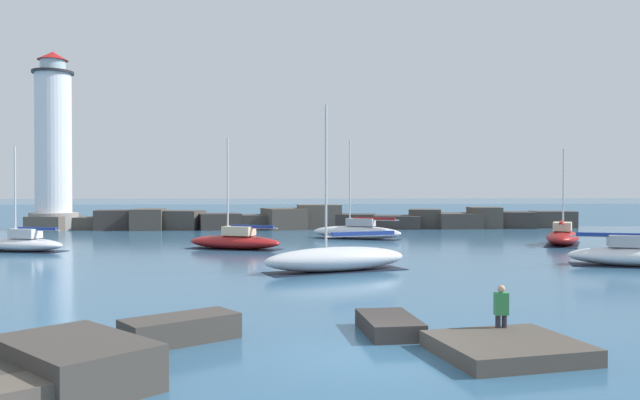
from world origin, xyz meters
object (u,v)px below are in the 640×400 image
at_px(sailboat_moored_3, 337,259).
at_px(person_on_rocks, 501,311).
at_px(sailboat_moored_0, 22,243).
at_px(sailboat_moored_2, 357,231).
at_px(sailboat_moored_1, 563,236).
at_px(sailboat_moored_5, 235,241).
at_px(sailboat_moored_4, 635,255).
at_px(lighthouse, 53,150).

xyz_separation_m(sailboat_moored_3, person_on_rocks, (2.93, -15.28, 0.23)).
relative_size(sailboat_moored_0, sailboat_moored_2, 0.85).
xyz_separation_m(sailboat_moored_1, sailboat_moored_5, (-24.78, -1.72, -0.05)).
distance_m(sailboat_moored_4, person_on_rocks, 21.15).
bearing_deg(sailboat_moored_2, sailboat_moored_0, -159.59).
xyz_separation_m(sailboat_moored_5, person_on_rocks, (8.86, -27.82, 0.29)).
bearing_deg(sailboat_moored_5, lighthouse, 131.30).
height_order(sailboat_moored_1, sailboat_moored_3, sailboat_moored_3).
bearing_deg(lighthouse, person_on_rocks, -60.20).
relative_size(lighthouse, sailboat_moored_3, 2.20).
bearing_deg(sailboat_moored_3, sailboat_moored_2, 79.49).
distance_m(sailboat_moored_2, sailboat_moored_5, 12.94).
xyz_separation_m(sailboat_moored_4, sailboat_moored_5, (-22.48, 11.64, -0.03)).
relative_size(sailboat_moored_1, sailboat_moored_2, 0.88).
bearing_deg(sailboat_moored_4, lighthouse, 140.91).
bearing_deg(lighthouse, sailboat_moored_0, -75.89).
bearing_deg(sailboat_moored_3, sailboat_moored_4, 3.09).
bearing_deg(sailboat_moored_1, sailboat_moored_4, -99.76).
bearing_deg(sailboat_moored_0, person_on_rocks, -49.56).
height_order(lighthouse, sailboat_moored_4, lighthouse).
xyz_separation_m(sailboat_moored_1, sailboat_moored_4, (-2.30, -13.37, -0.02)).
height_order(lighthouse, sailboat_moored_5, lighthouse).
height_order(sailboat_moored_2, sailboat_moored_5, sailboat_moored_2).
bearing_deg(sailboat_moored_0, sailboat_moored_3, -30.52).
xyz_separation_m(sailboat_moored_2, sailboat_moored_3, (-3.89, -20.96, -0.02)).
bearing_deg(sailboat_moored_5, sailboat_moored_2, 40.62).
distance_m(lighthouse, sailboat_moored_4, 55.68).
bearing_deg(sailboat_moored_1, lighthouse, 154.61).
relative_size(sailboat_moored_0, person_on_rocks, 4.53).
distance_m(sailboat_moored_1, sailboat_moored_4, 13.56).
xyz_separation_m(sailboat_moored_0, sailboat_moored_2, (24.18, 9.00, 0.10)).
distance_m(sailboat_moored_0, sailboat_moored_3, 23.55).
height_order(sailboat_moored_2, sailboat_moored_3, sailboat_moored_3).
bearing_deg(person_on_rocks, sailboat_moored_0, 130.44).
bearing_deg(sailboat_moored_4, sailboat_moored_0, 163.27).
bearing_deg(sailboat_moored_4, sailboat_moored_3, -176.91).
relative_size(sailboat_moored_4, sailboat_moored_5, 0.94).
relative_size(lighthouse, sailboat_moored_5, 2.38).
distance_m(sailboat_moored_0, sailboat_moored_4, 38.46).
distance_m(sailboat_moored_5, person_on_rocks, 29.20).
bearing_deg(sailboat_moored_5, sailboat_moored_0, -177.72).
bearing_deg(sailboat_moored_2, sailboat_moored_4, -57.76).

